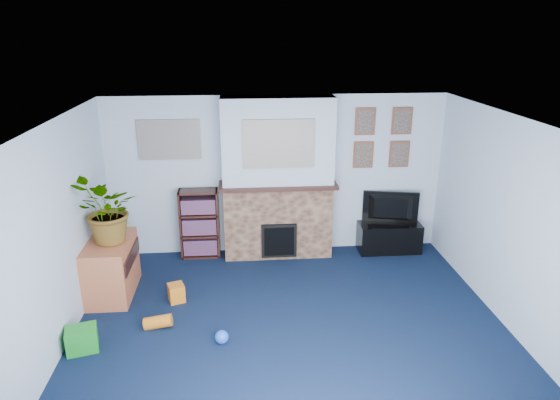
{
  "coord_description": "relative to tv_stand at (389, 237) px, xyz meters",
  "views": [
    {
      "loc": [
        -0.55,
        -4.9,
        3.33
      ],
      "look_at": [
        -0.06,
        0.91,
        1.28
      ],
      "focal_mm": 32.0,
      "sensor_mm": 36.0,
      "label": 1
    }
  ],
  "objects": [
    {
      "name": "portrait_tl",
      "position": [
        -0.43,
        0.2,
        1.77
      ],
      "size": [
        0.3,
        0.03,
        0.4
      ],
      "primitive_type": "cube",
      "color": "brown",
      "rests_on": "wall_back"
    },
    {
      "name": "tv_stand",
      "position": [
        0.0,
        0.0,
        0.0
      ],
      "size": [
        0.95,
        0.4,
        0.45
      ],
      "primitive_type": "cube",
      "color": "black",
      "rests_on": "ground"
    },
    {
      "name": "mantel_clock",
      "position": [
        -1.85,
        -0.03,
        1.0
      ],
      "size": [
        0.11,
        0.06,
        0.15
      ],
      "primitive_type": "cube",
      "color": "gold",
      "rests_on": "chimney_breast"
    },
    {
      "name": "wall_front",
      "position": [
        -1.73,
        -4.28,
        0.97
      ],
      "size": [
        5.0,
        0.04,
        2.4
      ],
      "primitive_type": "cube",
      "color": "silver",
      "rests_on": "ground"
    },
    {
      "name": "collage_left",
      "position": [
        -3.28,
        0.21,
        1.55
      ],
      "size": [
        0.9,
        0.03,
        0.58
      ],
      "primitive_type": "cube",
      "color": "gray",
      "rests_on": "wall_back"
    },
    {
      "name": "portrait_tr",
      "position": [
        0.12,
        0.2,
        1.77
      ],
      "size": [
        0.3,
        0.03,
        0.4
      ],
      "primitive_type": "cube",
      "color": "brown",
      "rests_on": "wall_back"
    },
    {
      "name": "portrait_br",
      "position": [
        0.12,
        0.2,
        1.27
      ],
      "size": [
        0.3,
        0.03,
        0.4
      ],
      "primitive_type": "cube",
      "color": "brown",
      "rests_on": "wall_back"
    },
    {
      "name": "wall_left",
      "position": [
        -4.23,
        -2.03,
        0.97
      ],
      "size": [
        0.04,
        4.5,
        2.4
      ],
      "primitive_type": "cube",
      "color": "silver",
      "rests_on": "ground"
    },
    {
      "name": "mantel_teddy",
      "position": [
        -2.23,
        -0.03,
        0.99
      ],
      "size": [
        0.14,
        0.14,
        0.14
      ],
      "primitive_type": "sphere",
      "color": "gray",
      "rests_on": "chimney_breast"
    },
    {
      "name": "toy_ball",
      "position": [
        -2.53,
        -2.2,
        -0.13
      ],
      "size": [
        0.15,
        0.15,
        0.15
      ],
      "primitive_type": "sphere",
      "color": "blue",
      "rests_on": "ground"
    },
    {
      "name": "television",
      "position": [
        0.0,
        0.02,
        0.47
      ],
      "size": [
        0.85,
        0.28,
        0.49
      ],
      "primitive_type": "imported",
      "rotation": [
        0.0,
        0.0,
        2.93
      ],
      "color": "black",
      "rests_on": "tv_stand"
    },
    {
      "name": "mantel_can",
      "position": [
        -0.97,
        -0.03,
        0.99
      ],
      "size": [
        0.07,
        0.07,
        0.13
      ],
      "primitive_type": "cylinder",
      "color": "orange",
      "rests_on": "chimney_breast"
    },
    {
      "name": "potted_plant",
      "position": [
        -3.92,
        -1.03,
        0.95
      ],
      "size": [
        0.75,
        0.84,
        0.86
      ],
      "primitive_type": "imported",
      "rotation": [
        0.0,
        0.0,
        4.61
      ],
      "color": "#26661E",
      "rests_on": "sideboard"
    },
    {
      "name": "mantel_candle",
      "position": [
        -1.43,
        -0.03,
        1.01
      ],
      "size": [
        0.06,
        0.06,
        0.18
      ],
      "primitive_type": "cylinder",
      "color": "#B2BFC6",
      "rests_on": "chimney_breast"
    },
    {
      "name": "green_crate",
      "position": [
        -4.03,
        -2.2,
        -0.08
      ],
      "size": [
        0.38,
        0.34,
        0.26
      ],
      "primitive_type": "cube",
      "rotation": [
        0.0,
        0.0,
        0.26
      ],
      "color": "#198C26",
      "rests_on": "ground"
    },
    {
      "name": "chimney_breast",
      "position": [
        -1.73,
        0.02,
        0.96
      ],
      "size": [
        1.72,
        0.5,
        2.4
      ],
      "color": "brown",
      "rests_on": "ground"
    },
    {
      "name": "wall_right",
      "position": [
        0.77,
        -2.03,
        0.97
      ],
      "size": [
        0.04,
        4.5,
        2.4
      ],
      "primitive_type": "cube",
      "color": "silver",
      "rests_on": "ground"
    },
    {
      "name": "wall_back",
      "position": [
        -1.73,
        0.22,
        0.97
      ],
      "size": [
        5.0,
        0.04,
        2.4
      ],
      "primitive_type": "cube",
      "color": "silver",
      "rests_on": "ground"
    },
    {
      "name": "ceiling",
      "position": [
        -1.73,
        -2.03,
        2.17
      ],
      "size": [
        5.0,
        4.5,
        0.01
      ],
      "primitive_type": "cube",
      "color": "white",
      "rests_on": "wall_back"
    },
    {
      "name": "toy_block",
      "position": [
        -3.13,
        -1.26,
        -0.11
      ],
      "size": [
        0.24,
        0.24,
        0.23
      ],
      "primitive_type": "cube",
      "rotation": [
        0.0,
        0.0,
        0.33
      ],
      "color": "orange",
      "rests_on": "ground"
    },
    {
      "name": "collage_main",
      "position": [
        -1.73,
        -0.19,
        1.56
      ],
      "size": [
        1.0,
        0.03,
        0.68
      ],
      "primitive_type": "cube",
      "color": "gray",
      "rests_on": "chimney_breast"
    },
    {
      "name": "toy_tube",
      "position": [
        -3.27,
        -1.83,
        -0.15
      ],
      "size": [
        0.34,
        0.15,
        0.19
      ],
      "primitive_type": "cylinder",
      "rotation": [
        0.0,
        1.43,
        0.0
      ],
      "color": "orange",
      "rests_on": "ground"
    },
    {
      "name": "portrait_bl",
      "position": [
        -0.43,
        0.2,
        1.27
      ],
      "size": [
        0.3,
        0.03,
        0.4
      ],
      "primitive_type": "cube",
      "color": "brown",
      "rests_on": "wall_back"
    },
    {
      "name": "sideboard",
      "position": [
        -3.97,
        -0.98,
        0.12
      ],
      "size": [
        0.53,
        0.95,
        0.74
      ],
      "primitive_type": "cube",
      "color": "#B35C39",
      "rests_on": "ground"
    },
    {
      "name": "bookshelf",
      "position": [
        -2.9,
        0.08,
        0.28
      ],
      "size": [
        0.58,
        0.28,
        1.05
      ],
      "color": "black",
      "rests_on": "ground"
    },
    {
      "name": "floor",
      "position": [
        -1.73,
        -2.03,
        -0.22
      ],
      "size": [
        5.0,
        4.5,
        0.01
      ],
      "primitive_type": "cube",
      "color": "#0D1933",
      "rests_on": "ground"
    }
  ]
}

